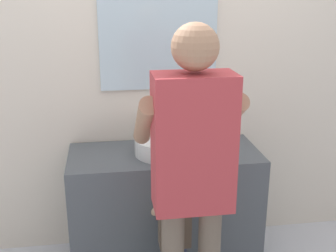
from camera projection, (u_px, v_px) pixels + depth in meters
back_wall at (158, 62)px, 2.93m from camera, size 4.40×0.10×2.70m
vanity_cabinet at (165, 207)px, 2.92m from camera, size 1.26×0.54×0.81m
sink_basin at (165, 145)px, 2.76m from camera, size 0.40×0.40×0.11m
faucet at (160, 130)px, 2.98m from camera, size 0.18×0.14×0.18m
toothbrush_cup at (217, 141)px, 2.86m from camera, size 0.07×0.07×0.21m
child_toddler at (174, 228)px, 2.52m from camera, size 0.25×0.25×0.81m
adult_parent at (192, 162)px, 2.10m from camera, size 0.53×0.56×1.70m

